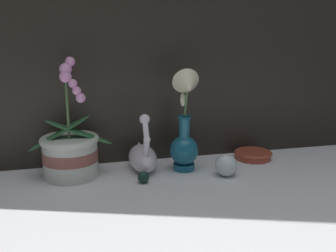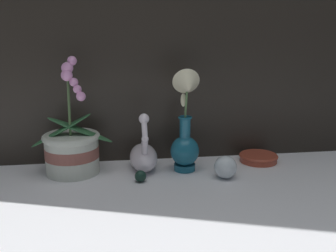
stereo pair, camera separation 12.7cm
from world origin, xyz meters
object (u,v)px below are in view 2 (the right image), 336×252
(amber_dish, at_px, (258,157))
(blue_vase, at_px, (185,132))
(orchid_potted_plant, at_px, (72,148))
(glass_sphere, at_px, (225,167))
(swan_figurine, at_px, (143,155))

(amber_dish, bearing_deg, blue_vase, -167.91)
(orchid_potted_plant, relative_size, amber_dish, 2.77)
(glass_sphere, relative_size, amber_dish, 0.53)
(blue_vase, height_order, glass_sphere, blue_vase)
(orchid_potted_plant, xyz_separation_m, blue_vase, (0.37, -0.04, 0.05))
(orchid_potted_plant, bearing_deg, amber_dish, 2.02)
(orchid_potted_plant, height_order, glass_sphere, orchid_potted_plant)
(blue_vase, distance_m, glass_sphere, 0.17)
(swan_figurine, height_order, blue_vase, blue_vase)
(blue_vase, bearing_deg, swan_figurine, 164.54)
(orchid_potted_plant, bearing_deg, blue_vase, -5.66)
(blue_vase, xyz_separation_m, amber_dish, (0.28, 0.06, -0.12))
(blue_vase, relative_size, glass_sphere, 4.68)
(orchid_potted_plant, relative_size, blue_vase, 1.11)
(swan_figurine, relative_size, glass_sphere, 2.78)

